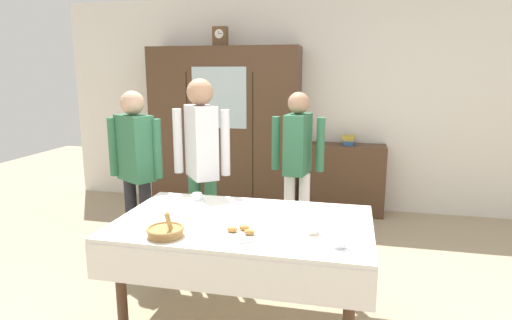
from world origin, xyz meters
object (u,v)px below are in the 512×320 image
Objects in this scene: dining_table at (242,235)px; person_behind_table_left at (136,161)px; wall_cabinet at (225,129)px; spoon_far_right at (275,212)px; tea_cup_mid_right at (312,231)px; bookshelf_low at (347,179)px; bread_basket at (165,231)px; spoon_mid_right at (321,211)px; pastry_plate at (241,233)px; tea_cup_center at (197,197)px; mantel_clock at (220,36)px; person_by_cabinet at (202,155)px; tea_cup_far_right at (339,244)px; person_behind_table_right at (298,156)px; book_stack at (348,140)px.

person_behind_table_left is at bearing 147.18° from dining_table.
wall_cabinet is 2.60m from spoon_far_right.
tea_cup_mid_right is at bearing -62.85° from wall_cabinet.
bookshelf_low is 7.11× the size of tea_cup_mid_right.
spoon_mid_right is (0.92, 0.71, -0.03)m from bread_basket.
pastry_plate reaches higher than dining_table.
spoon_mid_right is at bearing -3.02° from tea_cup_center.
bread_basket reaches higher than bookshelf_low.
tea_cup_center is 0.99m from spoon_mid_right.
bread_basket is at bearing -79.70° from mantel_clock.
tea_cup_center is 0.49m from person_by_cabinet.
tea_cup_far_right is 1.79m from person_behind_table_right.
spoon_mid_right is 0.07× the size of person_by_cabinet.
tea_cup_center is at bearing -27.03° from person_behind_table_left.
tea_cup_center is at bearing 176.98° from spoon_mid_right.
dining_table is 0.32m from spoon_far_right.
mantel_clock reaches higher than tea_cup_center.
tea_cup_mid_right reaches higher than dining_table.
tea_cup_far_right is at bearing -7.39° from pastry_plate.
person_behind_table_left is (-1.39, 0.53, 0.22)m from spoon_far_right.
tea_cup_center is 1.23m from person_behind_table_right.
dining_table is at bearing 41.12° from bread_basket.
mantel_clock is 1.85× the size of tea_cup_far_right.
mantel_clock is at bearing -178.19° from bookshelf_low.
pastry_plate is (0.05, -0.23, 0.11)m from dining_table.
mantel_clock is 3.38m from tea_cup_mid_right.
book_stack is 2.30m from spoon_mid_right.
dining_table is 1.91× the size of bookshelf_low.
mantel_clock reaches higher than book_stack.
person_behind_table_left is at bearing -135.26° from bookshelf_low.
person_behind_table_left is (-0.26, -1.81, -1.22)m from mantel_clock.
tea_cup_mid_right is 0.54× the size of bread_basket.
bread_basket is 0.15× the size of person_behind_table_right.
book_stack is 1.32m from person_behind_table_right.
bread_basket is 2.02× the size of spoon_mid_right.
book_stack reaches higher than bookshelf_low.
tea_cup_center is at bearing 129.87° from pastry_plate.
spoon_far_right is (-0.48, 0.55, -0.02)m from tea_cup_far_right.
spoon_far_right is at bearing -20.95° from person_behind_table_left.
wall_cabinet is at bearing 114.79° from spoon_far_right.
dining_table is 7.72× the size of book_stack.
person_by_cabinet is (-0.10, 0.39, 0.27)m from tea_cup_center.
spoon_far_right is at bearing -36.11° from person_by_cabinet.
pastry_plate is at bearing -102.29° from bookshelf_low.
spoon_mid_right is (0.51, 0.35, 0.10)m from dining_table.
wall_cabinet is 1.31× the size of person_behind_table_right.
book_stack is at bearing 75.64° from dining_table.
spoon_mid_right is (0.02, 0.48, -0.02)m from tea_cup_mid_right.
pastry_plate is 0.17× the size of person_behind_table_left.
mantel_clock is 1.85× the size of tea_cup_mid_right.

